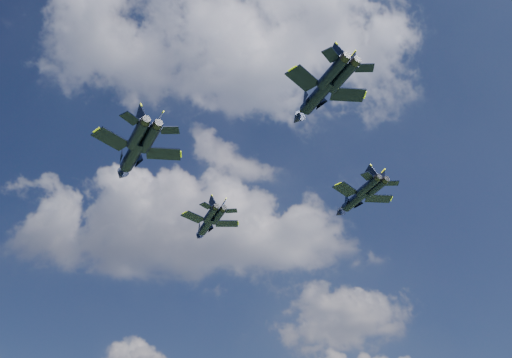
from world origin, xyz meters
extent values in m
cylinder|color=black|center=(-6.07, 18.43, 60.70)|extent=(4.53, 7.76, 1.56)
cone|color=black|center=(-8.07, 23.03, 60.70)|extent=(2.25, 2.65, 1.47)
ellipsoid|color=brown|center=(-7.21, 21.05, 61.18)|extent=(1.76, 2.61, 0.71)
cube|color=black|center=(-8.24, 15.60, 60.70)|extent=(4.39, 4.41, 0.16)
cube|color=black|center=(-2.53, 18.08, 60.70)|extent=(4.04, 2.35, 0.16)
cube|color=black|center=(-5.62, 11.74, 60.70)|extent=(2.31, 2.43, 0.12)
cube|color=black|center=(-1.49, 13.54, 60.70)|extent=(2.17, 1.46, 0.12)
cube|color=black|center=(-4.70, 12.89, 61.91)|extent=(1.59, 2.13, 2.60)
cube|color=black|center=(-2.96, 13.65, 61.91)|extent=(1.40, 2.55, 2.60)
cylinder|color=black|center=(-14.11, -6.53, 58.39)|extent=(6.03, 9.07, 1.86)
cone|color=black|center=(-16.94, -1.25, 58.39)|extent=(2.82, 3.20, 1.76)
ellipsoid|color=brown|center=(-15.72, -3.53, 58.96)|extent=(2.29, 3.08, 0.85)
cube|color=black|center=(-16.42, -10.11, 58.39)|extent=(5.10, 5.37, 0.19)
cube|color=black|center=(-9.86, -6.60, 58.39)|extent=(5.01, 3.18, 0.19)
cube|color=black|center=(-12.92, -14.45, 58.39)|extent=(2.67, 2.92, 0.14)
cube|color=black|center=(-8.19, -11.91, 58.39)|extent=(2.48, 1.56, 0.14)
cube|color=black|center=(-11.94, -12.99, 59.84)|extent=(2.09, 2.40, 3.11)
cube|color=black|center=(-9.94, -11.91, 59.84)|extent=(1.73, 3.00, 3.11)
cylinder|color=black|center=(19.37, 9.42, 60.31)|extent=(5.08, 7.93, 1.61)
cone|color=black|center=(17.03, 14.06, 60.31)|extent=(2.41, 2.77, 1.52)
ellipsoid|color=brown|center=(18.04, 12.06, 60.80)|extent=(1.94, 2.69, 0.74)
cube|color=black|center=(17.30, 6.36, 60.31)|extent=(4.47, 4.64, 0.16)
cube|color=black|center=(23.06, 9.27, 60.31)|extent=(4.31, 2.67, 0.16)
cube|color=black|center=(20.24, 2.52, 60.31)|extent=(2.34, 2.53, 0.13)
cube|color=black|center=(24.41, 4.62, 60.31)|extent=(2.18, 1.39, 0.13)
cube|color=black|center=(21.12, 3.77, 61.56)|extent=(1.77, 2.12, 2.70)
cube|color=black|center=(22.88, 4.66, 61.56)|extent=(1.49, 2.62, 2.70)
cylinder|color=black|center=(11.32, -15.57, 60.89)|extent=(5.38, 8.22, 1.68)
cone|color=black|center=(8.81, -10.78, 60.89)|extent=(2.53, 2.89, 1.59)
ellipsoid|color=brown|center=(9.90, -12.84, 61.40)|extent=(2.05, 2.79, 0.77)
cube|color=black|center=(9.21, -18.78, 60.89)|extent=(4.63, 4.84, 0.17)
cube|color=black|center=(15.16, -15.67, 60.89)|extent=(4.51, 2.83, 0.17)
cube|color=black|center=(12.33, -22.73, 60.89)|extent=(2.42, 2.64, 0.13)
cube|color=black|center=(16.63, -20.48, 60.89)|extent=(2.25, 1.41, 0.13)
cube|color=black|center=(13.23, -21.42, 62.20)|extent=(1.87, 2.19, 2.81)
cube|color=black|center=(15.04, -20.47, 62.20)|extent=(1.56, 2.72, 2.81)
camera|label=1|loc=(4.33, -71.22, 11.60)|focal=40.00mm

